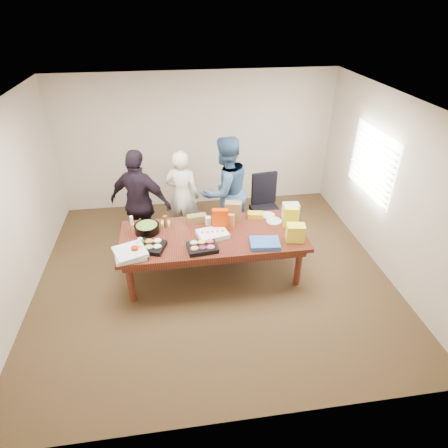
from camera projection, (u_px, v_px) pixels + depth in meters
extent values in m
cube|color=#47301E|center=(213.00, 273.00, 6.13)|extent=(5.50, 5.00, 0.02)
cube|color=white|center=(210.00, 103.00, 4.70)|extent=(5.50, 5.00, 0.02)
cube|color=beige|center=(197.00, 142.00, 7.52)|extent=(5.50, 0.04, 2.70)
cube|color=beige|center=(245.00, 331.00, 3.31)|extent=(5.50, 0.04, 2.70)
cube|color=beige|center=(10.00, 213.00, 5.08)|extent=(0.04, 5.00, 2.70)
cube|color=beige|center=(390.00, 187.00, 5.76)|extent=(0.04, 5.00, 2.70)
cube|color=white|center=(372.00, 163.00, 6.18)|extent=(0.03, 1.40, 1.10)
cube|color=beige|center=(370.00, 164.00, 6.17)|extent=(0.04, 1.36, 1.00)
cube|color=#4C1C0F|center=(213.00, 254.00, 5.93)|extent=(2.80, 1.20, 0.75)
cube|color=black|center=(266.00, 208.00, 6.83)|extent=(0.63, 0.63, 1.11)
imported|color=white|center=(183.00, 196.00, 6.63)|extent=(0.71, 0.59, 1.68)
imported|color=#315077|center=(225.00, 191.00, 6.48)|extent=(1.18, 1.09, 1.94)
imported|color=black|center=(140.00, 203.00, 6.22)|extent=(1.17, 0.86, 1.84)
cube|color=black|center=(149.00, 247.00, 5.40)|extent=(0.51, 0.46, 0.07)
cube|color=black|center=(202.00, 247.00, 5.39)|extent=(0.45, 0.37, 0.06)
cube|color=white|center=(213.00, 234.00, 5.67)|extent=(0.50, 0.42, 0.08)
cylinder|color=black|center=(147.00, 228.00, 5.76)|extent=(0.45, 0.45, 0.12)
cube|color=#315BB8|center=(265.00, 243.00, 5.47)|extent=(0.46, 0.36, 0.06)
cube|color=#CC3500|center=(220.00, 220.00, 5.75)|extent=(0.26, 0.13, 0.36)
cube|color=#FBF518|center=(291.00, 218.00, 5.83)|extent=(0.24, 0.14, 0.33)
cube|color=orange|center=(229.00, 222.00, 5.80)|extent=(0.18, 0.11, 0.26)
cylinder|color=white|center=(208.00, 221.00, 5.94)|extent=(0.10, 0.10, 0.14)
cylinder|color=#FDFA00|center=(222.00, 219.00, 5.94)|extent=(0.07, 0.07, 0.18)
cylinder|color=brown|center=(165.00, 222.00, 5.86)|extent=(0.07, 0.07, 0.20)
cylinder|color=white|center=(132.00, 221.00, 5.92)|extent=(0.06, 0.06, 0.16)
cube|color=yellow|center=(255.00, 215.00, 6.15)|extent=(0.28, 0.20, 0.09)
cube|color=olive|center=(197.00, 219.00, 6.02)|extent=(0.32, 0.17, 0.12)
cube|color=olive|center=(233.00, 212.00, 6.00)|extent=(0.28, 0.20, 0.33)
cylinder|color=#AD1908|center=(135.00, 251.00, 5.25)|extent=(0.10, 0.10, 0.13)
cylinder|color=silver|center=(139.00, 244.00, 5.42)|extent=(0.09, 0.09, 0.11)
cylinder|color=white|center=(140.00, 241.00, 5.48)|extent=(0.09, 0.09, 0.10)
cube|color=white|center=(130.00, 254.00, 5.26)|extent=(0.49, 0.49, 0.05)
cube|color=silver|center=(130.00, 252.00, 5.23)|extent=(0.53, 0.53, 0.05)
cylinder|color=silver|center=(274.00, 221.00, 6.06)|extent=(0.31, 0.31, 0.01)
cylinder|color=beige|center=(268.00, 215.00, 6.21)|extent=(0.30, 0.30, 0.01)
cylinder|color=silver|center=(223.00, 216.00, 6.13)|extent=(0.16, 0.16, 0.06)
cylinder|color=beige|center=(166.00, 224.00, 5.94)|extent=(0.15, 0.15, 0.06)
cube|color=beige|center=(291.00, 212.00, 6.06)|extent=(0.27, 0.20, 0.27)
cube|color=yellow|center=(295.00, 233.00, 5.53)|extent=(0.29, 0.23, 0.26)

